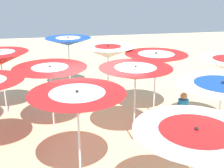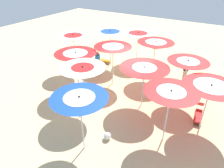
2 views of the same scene
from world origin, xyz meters
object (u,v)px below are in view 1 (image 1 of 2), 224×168
object	(u,v)px
beach_umbrella_9	(78,102)
beachgoer_0	(182,117)
beach_umbrella_2	(108,52)
beach_ball	(60,95)
beach_umbrella_4	(222,90)
beach_umbrella_6	(50,72)
beach_umbrella_8	(196,139)
beach_umbrella_1	(156,59)
beach_umbrella_5	(135,73)
beach_umbrella_3	(68,42)
beach_umbrella_7	(0,58)

from	to	relation	value
beach_umbrella_9	beachgoer_0	bearing A→B (deg)	-155.60
beach_umbrella_2	beach_ball	world-z (taller)	beach_umbrella_2
beach_umbrella_4	beach_umbrella_6	bearing A→B (deg)	-40.13
beach_umbrella_8	beach_ball	xyz separation A→B (m)	(2.24, -7.51, -1.84)
beach_umbrella_2	beach_ball	xyz separation A→B (m)	(1.88, -1.03, -1.98)
beach_umbrella_2	beach_umbrella_9	size ratio (longest dim) A/B	0.99
beach_umbrella_1	beach_ball	xyz separation A→B (m)	(3.34, -2.27, -1.95)
beach_umbrella_2	beach_ball	bearing A→B (deg)	-28.68
beach_umbrella_8	beach_umbrella_9	bearing A→B (deg)	-42.19
beach_umbrella_2	beach_umbrella_5	size ratio (longest dim) A/B	1.01
beach_umbrella_8	beach_umbrella_6	bearing A→B (deg)	-62.04
beachgoer_0	beach_umbrella_2	bearing A→B (deg)	63.07
beach_umbrella_4	beach_umbrella_1	bearing A→B (deg)	-86.40
beach_umbrella_3	beach_ball	world-z (taller)	beach_umbrella_3
beach_umbrella_4	beach_umbrella_6	distance (m)	5.02
beach_umbrella_1	beach_umbrella_3	xyz separation A→B (m)	(2.84, -3.13, 0.12)
beach_umbrella_4	beach_ball	world-z (taller)	beach_umbrella_4
beach_umbrella_1	beach_umbrella_8	world-z (taller)	beach_umbrella_1
beach_umbrella_4	beach_umbrella_9	distance (m)	3.24
beach_umbrella_6	beach_umbrella_5	bearing A→B (deg)	153.88
beachgoer_0	beach_ball	size ratio (longest dim) A/B	5.22
beach_ball	beach_umbrella_1	bearing A→B (deg)	145.85
beach_umbrella_4	beach_umbrella_9	world-z (taller)	beach_umbrella_4
beach_umbrella_6	beach_ball	world-z (taller)	beach_umbrella_6
beach_umbrella_4	beach_umbrella_6	world-z (taller)	beach_umbrella_4
beach_umbrella_5	beach_ball	distance (m)	4.94
beach_umbrella_1	beach_umbrella_8	distance (m)	5.36
beach_umbrella_4	beach_umbrella_8	xyz separation A→B (m)	(1.34, 1.47, -0.29)
beach_umbrella_8	beach_umbrella_1	bearing A→B (deg)	-101.85
beach_umbrella_3	beach_umbrella_7	world-z (taller)	beach_umbrella_3
beach_umbrella_6	beach_umbrella_3	bearing A→B (deg)	-101.64
beach_umbrella_5	beach_umbrella_9	distance (m)	2.54
beach_umbrella_4	beach_umbrella_7	world-z (taller)	beach_umbrella_4
beach_ball	beach_umbrella_7	bearing A→B (deg)	31.00
beach_umbrella_9	beach_ball	distance (m)	6.14
beach_umbrella_1	beach_umbrella_6	size ratio (longest dim) A/B	1.02
beach_umbrella_4	beach_umbrella_5	xyz separation A→B (m)	(1.45, -2.06, -0.13)
beach_umbrella_7	beachgoer_0	distance (m)	6.43
beach_umbrella_1	beach_umbrella_4	size ratio (longest dim) A/B	0.94
beach_umbrella_4	beach_umbrella_5	world-z (taller)	beach_umbrella_4
beach_umbrella_1	beach_ball	world-z (taller)	beach_umbrella_1
beach_umbrella_2	beach_umbrella_5	bearing A→B (deg)	94.87
beach_umbrella_7	beach_umbrella_1	bearing A→B (deg)	168.30
beach_umbrella_9	beach_umbrella_7	bearing A→B (deg)	-63.57
beach_umbrella_5	beach_umbrella_7	size ratio (longest dim) A/B	1.00
beach_umbrella_3	beach_umbrella_6	xyz separation A→B (m)	(0.76, 3.68, -0.25)
beach_umbrella_3	beach_ball	size ratio (longest dim) A/B	7.94
beach_umbrella_1	beach_umbrella_3	bearing A→B (deg)	-47.86
beach_umbrella_2	beach_umbrella_7	world-z (taller)	beach_umbrella_2
beach_umbrella_1	beachgoer_0	xyz separation A→B (m)	(-0.13, 2.11, -1.27)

